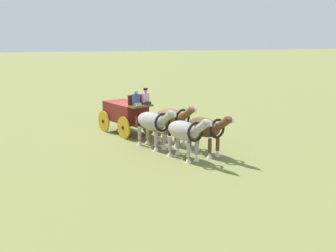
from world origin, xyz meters
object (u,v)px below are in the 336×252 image
at_px(draft_horse_lead_near, 206,129).
at_px(draft_horse_rear_near, 173,118).
at_px(draft_horse_rear_off, 153,123).
at_px(draft_horse_lead_off, 185,132).
at_px(show_wagon, 127,113).

bearing_deg(draft_horse_lead_near, draft_horse_rear_near, -156.14).
relative_size(draft_horse_rear_off, draft_horse_lead_off, 1.05).
distance_m(draft_horse_rear_near, draft_horse_rear_off, 1.30).
xyz_separation_m(draft_horse_lead_near, draft_horse_lead_off, (0.53, -1.19, 0.01)).
bearing_deg(draft_horse_lead_near, draft_horse_rear_off, -129.59).
bearing_deg(draft_horse_lead_off, show_wagon, -162.12).
xyz_separation_m(show_wagon, draft_horse_lead_near, (5.41, 3.10, 0.07)).
bearing_deg(draft_horse_rear_near, draft_horse_lead_near, 23.86).
bearing_deg(draft_horse_lead_off, draft_horse_rear_near, 177.33).
relative_size(draft_horse_rear_off, draft_horse_lead_near, 1.01).
bearing_deg(draft_horse_rear_off, draft_horse_lead_near, 50.41).
distance_m(draft_horse_lead_near, draft_horse_lead_off, 1.30).
distance_m(show_wagon, draft_horse_rear_off, 3.66).
distance_m(show_wagon, draft_horse_lead_near, 6.24).
relative_size(draft_horse_lead_near, draft_horse_lead_off, 1.04).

